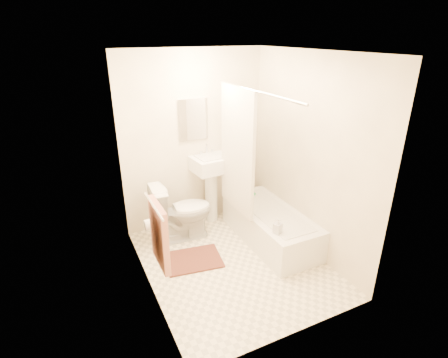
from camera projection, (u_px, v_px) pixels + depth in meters
name	position (u px, v px, depth m)	size (l,w,h in m)	color
floor	(233.00, 262.00, 4.22)	(2.40, 2.40, 0.00)	beige
ceiling	(236.00, 51.00, 3.28)	(2.40, 2.40, 0.00)	white
wall_back	(194.00, 141.00, 4.75)	(2.00, 0.02, 2.40)	beige
wall_left	(142.00, 187.00, 3.35)	(0.02, 2.40, 2.40)	beige
wall_right	(309.00, 157.00, 4.15)	(0.02, 2.40, 2.40)	beige
mirror	(193.00, 120.00, 4.61)	(0.40, 0.03, 0.55)	white
curtain_rod	(256.00, 91.00, 3.64)	(0.03, 0.03, 1.70)	silver
shower_curtain	(237.00, 151.00, 4.28)	(0.04, 0.80, 1.55)	silver
towel_bar	(154.00, 206.00, 3.20)	(0.02, 0.02, 0.60)	silver
towel	(159.00, 235.00, 3.33)	(0.06, 0.45, 0.66)	#CC7266
toilet_paper	(150.00, 225.00, 3.67)	(0.12, 0.12, 0.11)	white
toilet	(182.00, 212.00, 4.59)	(0.44, 0.79, 0.78)	white
sink	(212.00, 186.00, 4.97)	(0.55, 0.44, 1.09)	white
bathtub	(270.00, 225.00, 4.61)	(0.66, 1.50, 0.42)	white
bath_mat	(194.00, 260.00, 4.25)	(0.66, 0.49, 0.02)	#472617
soap_bottle	(278.00, 226.00, 4.00)	(0.08, 0.09, 0.19)	white
scrub_brush	(249.00, 193.00, 5.00)	(0.06, 0.19, 0.04)	#37B55B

